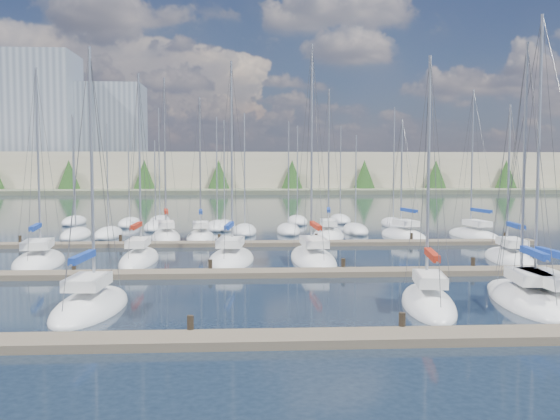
{
  "coord_description": "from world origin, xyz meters",
  "views": [
    {
      "loc": [
        -2.01,
        -20.1,
        6.39
      ],
      "look_at": [
        0.0,
        14.0,
        4.0
      ],
      "focal_mm": 40.0,
      "sensor_mm": 36.0,
      "label": 1
    }
  ],
  "objects": [
    {
      "name": "sailboat_f",
      "position": [
        11.75,
        7.36,
        0.18
      ],
      "size": [
        3.35,
        10.16,
        14.1
      ],
      "rotation": [
        0.0,
        0.0,
        0.05
      ],
      "color": "white",
      "rests_on": "ground"
    },
    {
      "name": "dock_near",
      "position": [
        0.0,
        2.01,
        0.15
      ],
      "size": [
        44.0,
        1.93,
        1.1
      ],
      "color": "#6B5E4C",
      "rests_on": "ground"
    },
    {
      "name": "sailboat_i",
      "position": [
        -9.01,
        21.92,
        0.19
      ],
      "size": [
        2.35,
        8.14,
        13.38
      ],
      "rotation": [
        0.0,
        0.0,
        -0.0
      ],
      "color": "white",
      "rests_on": "ground"
    },
    {
      "name": "sailboat_n",
      "position": [
        -8.83,
        34.98,
        0.2
      ],
      "size": [
        3.69,
        8.58,
        14.92
      ],
      "rotation": [
        0.0,
        0.0,
        0.15
      ],
      "color": "white",
      "rests_on": "ground"
    },
    {
      "name": "dock_mid",
      "position": [
        0.0,
        16.01,
        0.15
      ],
      "size": [
        44.0,
        1.93,
        1.1
      ],
      "color": "#6B5E4C",
      "rests_on": "ground"
    },
    {
      "name": "sailboat_m",
      "position": [
        15.91,
        20.56,
        0.18
      ],
      "size": [
        3.25,
        8.21,
        11.31
      ],
      "rotation": [
        0.0,
        0.0,
        -0.1
      ],
      "color": "white",
      "rests_on": "ground"
    },
    {
      "name": "sailboat_q",
      "position": [
        12.42,
        35.02,
        0.17
      ],
      "size": [
        4.06,
        8.12,
        11.4
      ],
      "rotation": [
        0.0,
        0.0,
        0.18
      ],
      "color": "white",
      "rests_on": "ground"
    },
    {
      "name": "sailboat_c",
      "position": [
        -8.83,
        7.68,
        0.18
      ],
      "size": [
        3.23,
        7.52,
        12.44
      ],
      "rotation": [
        0.0,
        0.0,
        -0.07
      ],
      "color": "white",
      "rests_on": "ground"
    },
    {
      "name": "ground",
      "position": [
        0.0,
        60.0,
        0.0
      ],
      "size": [
        400.0,
        400.0,
        0.0
      ],
      "primitive_type": "plane",
      "color": "#192533",
      "rests_on": "ground"
    },
    {
      "name": "sailboat_p",
      "position": [
        5.7,
        35.86,
        0.18
      ],
      "size": [
        3.84,
        8.67,
        14.15
      ],
      "rotation": [
        0.0,
        0.0,
        -0.13
      ],
      "color": "white",
      "rests_on": "ground"
    },
    {
      "name": "sailboat_o",
      "position": [
        -5.74,
        34.37,
        0.19
      ],
      "size": [
        3.04,
        7.09,
        13.15
      ],
      "rotation": [
        0.0,
        0.0,
        0.08
      ],
      "color": "white",
      "rests_on": "ground"
    },
    {
      "name": "sailboat_j",
      "position": [
        -2.85,
        21.69,
        0.18
      ],
      "size": [
        3.71,
        8.74,
        14.21
      ],
      "rotation": [
        0.0,
        0.0,
        -0.09
      ],
      "color": "white",
      "rests_on": "ground"
    },
    {
      "name": "sailboat_h",
      "position": [
        -15.45,
        21.38,
        0.18
      ],
      "size": [
        4.25,
        8.48,
        13.61
      ],
      "rotation": [
        0.0,
        0.0,
        0.15
      ],
      "color": "white",
      "rests_on": "ground"
    },
    {
      "name": "sailboat_k",
      "position": [
        2.69,
        21.65,
        0.18
      ],
      "size": [
        3.06,
        10.43,
        15.43
      ],
      "rotation": [
        0.0,
        0.0,
        0.02
      ],
      "color": "white",
      "rests_on": "ground"
    },
    {
      "name": "sailboat_d",
      "position": [
        6.38,
        7.46,
        0.19
      ],
      "size": [
        3.35,
        7.55,
        12.16
      ],
      "rotation": [
        0.0,
        0.0,
        -0.15
      ],
      "color": "white",
      "rests_on": "ground"
    },
    {
      "name": "distant_boats",
      "position": [
        -4.34,
        43.76,
        0.29
      ],
      "size": [
        36.93,
        20.75,
        13.3
      ],
      "color": "#9EA0A5",
      "rests_on": "ground"
    },
    {
      "name": "sailboat_r",
      "position": [
        18.73,
        34.47,
        0.19
      ],
      "size": [
        3.66,
        8.86,
        14.03
      ],
      "rotation": [
        0.0,
        0.0,
        0.14
      ],
      "color": "white",
      "rests_on": "ground"
    },
    {
      "name": "dock_far",
      "position": [
        0.0,
        30.01,
        0.15
      ],
      "size": [
        44.0,
        1.93,
        1.1
      ],
      "color": "#6B5E4C",
      "rests_on": "ground"
    },
    {
      "name": "shoreline",
      "position": [
        -13.29,
        149.77,
        7.44
      ],
      "size": [
        400.0,
        60.0,
        38.0
      ],
      "color": "#666B51",
      "rests_on": "ground"
    },
    {
      "name": "sailboat_e",
      "position": [
        11.12,
        7.88,
        0.18
      ],
      "size": [
        3.56,
        8.34,
        12.93
      ],
      "rotation": [
        0.0,
        0.0,
        -0.12
      ],
      "color": "white",
      "rests_on": "ground"
    }
  ]
}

